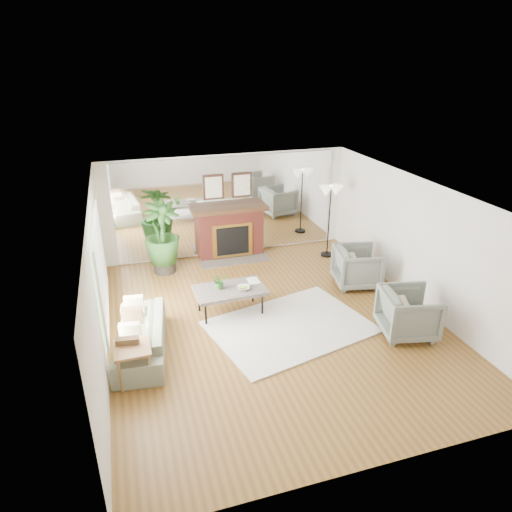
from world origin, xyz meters
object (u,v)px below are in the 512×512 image
object	(u,v)px
potted_ficus	(162,235)
sofa	(140,336)
armchair_back	(357,267)
armchair_front	(409,313)
fireplace	(230,231)
coffee_table	(230,291)
floor_lamp	(331,197)
side_table	(133,353)

from	to	relation	value
potted_ficus	sofa	bearing A→B (deg)	-104.03
armchair_back	armchair_front	distance (m)	1.99
armchair_back	fireplace	bearing A→B (deg)	55.52
coffee_table	armchair_back	distance (m)	2.95
coffee_table	armchair_front	world-z (taller)	armchair_front
armchair_back	floor_lamp	bearing A→B (deg)	9.18
sofa	side_table	xyz separation A→B (m)	(-0.15, -0.77, 0.22)
fireplace	armchair_front	xyz separation A→B (m)	(2.16, -4.33, -0.23)
armchair_back	floor_lamp	distance (m)	1.98
coffee_table	armchair_back	xyz separation A→B (m)	(2.93, 0.35, -0.06)
sofa	side_table	world-z (taller)	side_table
armchair_back	coffee_table	bearing A→B (deg)	108.67
armchair_front	fireplace	bearing A→B (deg)	39.04
armchair_front	potted_ficus	size ratio (longest dim) A/B	0.55
armchair_front	floor_lamp	xyz separation A→B (m)	(0.15, 3.64, 1.10)
side_table	sofa	bearing A→B (deg)	79.07
armchair_back	potted_ficus	xyz separation A→B (m)	(-3.93, 1.90, 0.48)
sofa	floor_lamp	xyz separation A→B (m)	(4.76, 2.77, 1.23)
potted_ficus	floor_lamp	distance (m)	4.06
coffee_table	side_table	world-z (taller)	side_table
fireplace	floor_lamp	distance (m)	2.56
sofa	armchair_back	xyz separation A→B (m)	(4.68, 1.12, 0.13)
coffee_table	armchair_back	bearing A→B (deg)	6.83
armchair_front	floor_lamp	distance (m)	3.81
armchair_back	armchair_front	xyz separation A→B (m)	(-0.07, -1.99, -0.00)
fireplace	side_table	bearing A→B (deg)	-121.60
potted_ficus	floor_lamp	bearing A→B (deg)	-3.54
sofa	floor_lamp	world-z (taller)	floor_lamp
potted_ficus	floor_lamp	xyz separation A→B (m)	(4.01, -0.25, 0.62)
fireplace	potted_ficus	world-z (taller)	fireplace
fireplace	coffee_table	xyz separation A→B (m)	(-0.69, -2.69, -0.17)
armchair_back	side_table	world-z (taller)	armchair_back
potted_ficus	floor_lamp	world-z (taller)	floor_lamp
side_table	armchair_back	bearing A→B (deg)	21.29
sofa	side_table	bearing A→B (deg)	-3.68
sofa	potted_ficus	size ratio (longest dim) A/B	1.19
armchair_back	floor_lamp	size ratio (longest dim) A/B	0.53
fireplace	sofa	bearing A→B (deg)	-125.34
floor_lamp	side_table	bearing A→B (deg)	-144.26
sofa	armchair_back	size ratio (longest dim) A/B	2.15
sofa	armchair_front	size ratio (longest dim) A/B	2.16
armchair_front	potted_ficus	xyz separation A→B (m)	(-3.86, 3.89, 0.48)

